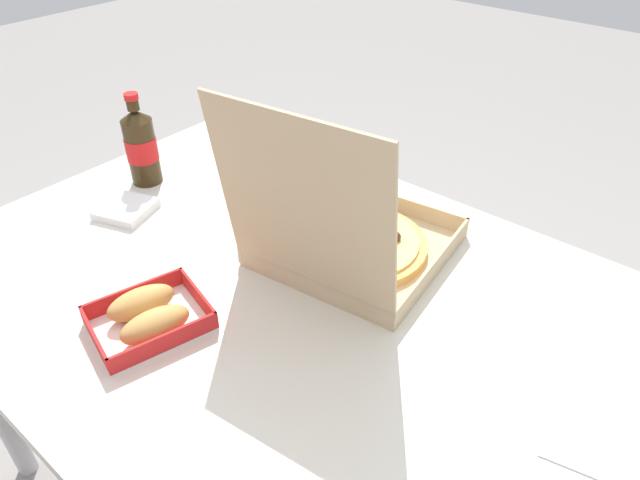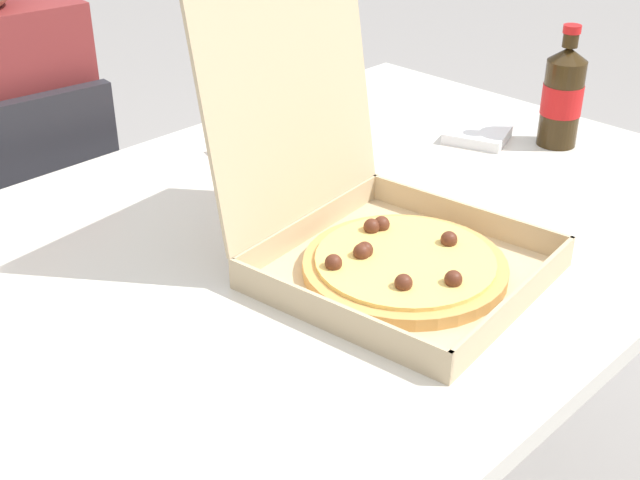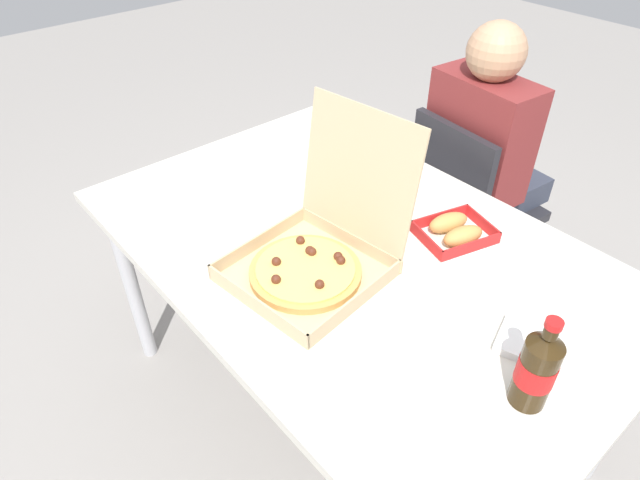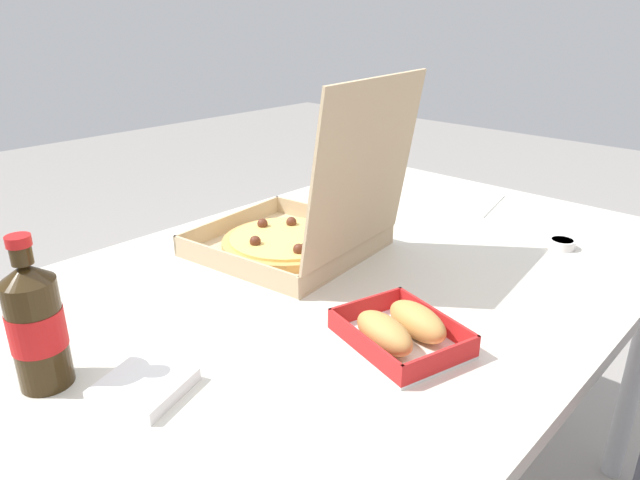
{
  "view_description": "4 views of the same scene",
  "coord_description": "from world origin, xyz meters",
  "px_view_note": "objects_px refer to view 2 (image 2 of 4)",
  "views": [
    {
      "loc": [
        -0.53,
        0.59,
        1.44
      ],
      "look_at": [
        0.04,
        -0.09,
        0.8
      ],
      "focal_mm": 32.06,
      "sensor_mm": 36.0,
      "label": 1
    },
    {
      "loc": [
        -0.77,
        -0.79,
        1.34
      ],
      "look_at": [
        -0.03,
        -0.06,
        0.76
      ],
      "focal_mm": 47.22,
      "sensor_mm": 36.0,
      "label": 2
    },
    {
      "loc": [
        0.81,
        -0.82,
        1.65
      ],
      "look_at": [
        -0.02,
        -0.1,
        0.78
      ],
      "focal_mm": 30.68,
      "sensor_mm": 36.0,
      "label": 3
    },
    {
      "loc": [
        0.81,
        0.66,
        1.22
      ],
      "look_at": [
        -0.0,
        -0.1,
        0.77
      ],
      "focal_mm": 32.15,
      "sensor_mm": 36.0,
      "label": 4
    }
  ],
  "objects_px": {
    "bread_side_box": "(280,149)",
    "pizza_box_open": "(383,234)",
    "cola_bottle": "(562,96)",
    "napkin_pile": "(478,134)",
    "chair": "(22,247)"
  },
  "relations": [
    {
      "from": "chair",
      "to": "cola_bottle",
      "type": "distance_m",
      "value": 1.12
    },
    {
      "from": "pizza_box_open",
      "to": "cola_bottle",
      "type": "height_order",
      "value": "pizza_box_open"
    },
    {
      "from": "chair",
      "to": "pizza_box_open",
      "type": "distance_m",
      "value": 0.92
    },
    {
      "from": "pizza_box_open",
      "to": "napkin_pile",
      "type": "bearing_deg",
      "value": 20.46
    },
    {
      "from": "bread_side_box",
      "to": "cola_bottle",
      "type": "relative_size",
      "value": 1.0
    },
    {
      "from": "chair",
      "to": "cola_bottle",
      "type": "xyz_separation_m",
      "value": [
        0.71,
        -0.79,
        0.35
      ]
    },
    {
      "from": "pizza_box_open",
      "to": "napkin_pile",
      "type": "relative_size",
      "value": 3.94
    },
    {
      "from": "pizza_box_open",
      "to": "napkin_pile",
      "type": "height_order",
      "value": "pizza_box_open"
    },
    {
      "from": "pizza_box_open",
      "to": "bread_side_box",
      "type": "bearing_deg",
      "value": 68.04
    },
    {
      "from": "pizza_box_open",
      "to": "cola_bottle",
      "type": "bearing_deg",
      "value": 6.38
    },
    {
      "from": "pizza_box_open",
      "to": "bread_side_box",
      "type": "distance_m",
      "value": 0.4
    },
    {
      "from": "chair",
      "to": "bread_side_box",
      "type": "height_order",
      "value": "chair"
    },
    {
      "from": "bread_side_box",
      "to": "pizza_box_open",
      "type": "bearing_deg",
      "value": -111.96
    },
    {
      "from": "pizza_box_open",
      "to": "bread_side_box",
      "type": "height_order",
      "value": "pizza_box_open"
    },
    {
      "from": "bread_side_box",
      "to": "napkin_pile",
      "type": "height_order",
      "value": "bread_side_box"
    }
  ]
}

